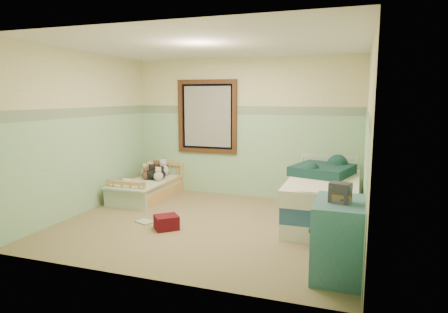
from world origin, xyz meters
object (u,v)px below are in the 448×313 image
(toddler_bed_frame, at_px, (148,193))
(dresser, at_px, (338,238))
(floor_book, at_px, (145,222))
(twin_bed_frame, at_px, (323,216))
(red_pillow, at_px, (166,222))
(plush_floor_cream, at_px, (127,194))
(plush_floor_tan, at_px, (119,197))

(toddler_bed_frame, xyz_separation_m, dresser, (3.42, -2.13, 0.30))
(dresser, bearing_deg, floor_book, 162.82)
(toddler_bed_frame, bearing_deg, floor_book, -62.08)
(toddler_bed_frame, xyz_separation_m, twin_bed_frame, (3.13, -0.46, 0.02))
(twin_bed_frame, height_order, red_pillow, twin_bed_frame)
(twin_bed_frame, bearing_deg, dresser, -79.91)
(plush_floor_cream, xyz_separation_m, floor_book, (0.89, -0.92, -0.13))
(twin_bed_frame, xyz_separation_m, dresser, (0.30, -1.66, 0.28))
(dresser, distance_m, red_pillow, 2.44)
(toddler_bed_frame, distance_m, plush_floor_cream, 0.41)
(plush_floor_cream, height_order, floor_book, plush_floor_cream)
(plush_floor_tan, relative_size, twin_bed_frame, 0.13)
(dresser, height_order, floor_book, dresser)
(twin_bed_frame, relative_size, dresser, 2.36)
(floor_book, bearing_deg, dresser, 3.53)
(toddler_bed_frame, distance_m, dresser, 4.04)
(plush_floor_tan, bearing_deg, dresser, -23.72)
(twin_bed_frame, bearing_deg, red_pillow, -154.44)
(toddler_bed_frame, relative_size, plush_floor_cream, 5.22)
(plush_floor_tan, height_order, red_pillow, plush_floor_tan)
(toddler_bed_frame, relative_size, red_pillow, 4.75)
(plush_floor_cream, bearing_deg, twin_bed_frame, -1.86)
(toddler_bed_frame, relative_size, dresser, 1.88)
(dresser, distance_m, floor_book, 2.90)
(dresser, height_order, red_pillow, dresser)
(toddler_bed_frame, distance_m, twin_bed_frame, 3.16)
(plush_floor_tan, xyz_separation_m, floor_book, (0.96, -0.78, -0.11))
(toddler_bed_frame, xyz_separation_m, plush_floor_cream, (-0.21, -0.35, 0.05))
(dresser, bearing_deg, twin_bed_frame, 100.09)
(toddler_bed_frame, height_order, dresser, dresser)
(toddler_bed_frame, bearing_deg, plush_floor_tan, -119.54)
(plush_floor_tan, bearing_deg, toddler_bed_frame, 60.46)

